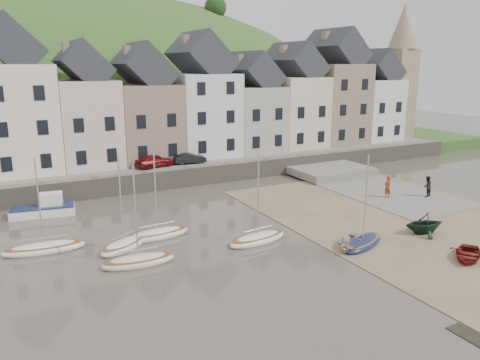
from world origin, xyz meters
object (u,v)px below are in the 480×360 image
person_dark (427,186)px  car_left (155,161)px  rowboat_red (468,254)px  rowboat_green (424,223)px  rowboat_white (351,242)px  sailboat_0 (44,248)px  car_right (190,158)px  person_red (388,187)px

person_dark → car_left: bearing=-54.4°
rowboat_red → person_dark: size_ratio=1.69×
rowboat_green → person_dark: person_dark is taller
car_left → person_dark: bearing=-142.2°
rowboat_white → car_left: 23.12m
sailboat_0 → rowboat_green: 25.36m
rowboat_green → car_right: (-8.39, 22.62, 1.33)m
rowboat_red → car_right: bearing=162.6°
sailboat_0 → rowboat_red: bearing=-30.4°
rowboat_red → car_right: car_right is taller
person_dark → car_left: car_left is taller
rowboat_white → person_red: bearing=92.1°
sailboat_0 → rowboat_white: sailboat_0 is taller
rowboat_red → person_red: bearing=123.5°
sailboat_0 → car_right: (15.35, 13.73, 1.89)m
sailboat_0 → car_right: 20.69m
person_red → rowboat_white: bearing=33.8°
sailboat_0 → car_left: 18.12m
car_left → person_red: bearing=-144.9°
person_red → car_left: car_left is taller
car_left → car_right: (3.70, 0.00, -0.11)m
person_red → car_right: car_right is taller
sailboat_0 → car_right: sailboat_0 is taller
rowboat_white → car_left: (-5.94, 22.27, 1.86)m
sailboat_0 → rowboat_red: (22.56, -13.25, 0.12)m
sailboat_0 → rowboat_white: bearing=-25.9°
sailboat_0 → car_left: (11.65, 13.73, 2.00)m
rowboat_red → sailboat_0: bearing=-152.8°
rowboat_green → car_right: size_ratio=0.86×
rowboat_green → car_right: bearing=-147.0°
rowboat_red → car_left: car_left is taller
rowboat_red → person_dark: (8.74, 10.70, 0.66)m
person_red → car_left: (-16.33, 14.88, 1.18)m
sailboat_0 → person_red: 28.02m
rowboat_green → rowboat_red: size_ratio=0.92×
sailboat_0 → person_red: (27.98, -1.15, 0.82)m
sailboat_0 → car_left: sailboat_0 is taller
person_red → person_dark: person_red is taller
person_red → person_dark: 3.60m
rowboat_white → car_left: car_left is taller
rowboat_green → person_red: size_ratio=1.49×
sailboat_0 → person_dark: sailboat_0 is taller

